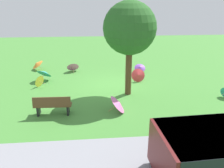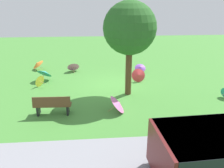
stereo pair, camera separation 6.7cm
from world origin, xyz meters
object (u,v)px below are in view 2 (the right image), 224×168
parasol_yellow_1 (39,81)px  parasol_purple_0 (140,67)px  parasol_teal_1 (45,73)px  park_bench (52,105)px  parasol_pink_0 (73,66)px  parasol_orange_0 (37,64)px  parasol_pink_1 (118,104)px  shade_tree (130,29)px  parasol_red_0 (139,75)px

parasol_yellow_1 → parasol_purple_0: size_ratio=0.89×
parasol_yellow_1 → parasol_teal_1: 1.07m
park_bench → parasol_pink_0: park_bench is taller
park_bench → parasol_orange_0: park_bench is taller
parasol_yellow_1 → parasol_pink_1: size_ratio=0.72×
shade_tree → parasol_teal_1: shade_tree is taller
parasol_pink_0 → parasol_pink_1: (-2.51, 6.44, 0.03)m
shade_tree → parasol_teal_1: bearing=-27.8°
parasol_orange_0 → parasol_yellow_1: 3.59m
parasol_purple_0 → park_bench: bearing=48.1°
parasol_teal_1 → parasol_pink_1: (-4.11, 4.61, -0.11)m
parasol_pink_0 → parasol_teal_1: size_ratio=0.77×
parasol_teal_1 → parasol_purple_0: size_ratio=1.52×
park_bench → parasol_pink_1: 2.89m
parasol_orange_0 → parasol_teal_1: size_ratio=0.92×
parasol_pink_0 → parasol_pink_1: bearing=111.3°
park_bench → parasol_pink_1: park_bench is taller
parasol_red_0 → parasol_purple_0: 1.70m
shade_tree → parasol_purple_0: size_ratio=5.94×
parasol_pink_0 → parasol_purple_0: 4.72m
parasol_purple_0 → parasol_pink_0: bearing=-11.0°
parasol_orange_0 → parasol_red_0: size_ratio=1.34×
parasol_pink_0 → parasol_red_0: bearing=148.8°
parasol_red_0 → parasol_purple_0: bearing=-105.3°
parasol_pink_0 → parasol_purple_0: (-4.63, 0.90, 0.05)m
parasol_yellow_1 → parasol_pink_1: (-4.24, 3.56, 0.07)m
parasol_pink_0 → parasol_teal_1: 2.43m
park_bench → parasol_teal_1: size_ratio=1.32×
park_bench → parasol_red_0: bearing=-139.2°
parasol_yellow_1 → parasol_teal_1: bearing=-97.5°
park_bench → shade_tree: 5.13m
parasol_yellow_1 → parasol_pink_1: 5.54m
shade_tree → parasol_red_0: (-0.93, -1.85, -3.02)m
parasol_pink_0 → parasol_red_0: parasol_red_0 is taller
park_bench → parasol_orange_0: size_ratio=1.45×
park_bench → parasol_purple_0: bearing=-131.9°
park_bench → parasol_teal_1: park_bench is taller
parasol_yellow_1 → parasol_pink_1: bearing=140.0°
park_bench → parasol_pink_0: bearing=-93.3°
parasol_red_0 → parasol_purple_0: parasol_red_0 is taller
parasol_yellow_1 → parasol_purple_0: 6.67m
parasol_orange_0 → parasol_purple_0: bearing=168.3°
parasol_pink_0 → shade_tree: bearing=126.6°
parasol_yellow_1 → parasol_pink_1: parasol_pink_1 is taller
shade_tree → parasol_yellow_1: shade_tree is taller
parasol_orange_0 → parasol_teal_1: bearing=112.5°
parasol_orange_0 → parasol_purple_0: (-7.23, 1.50, -0.02)m
park_bench → parasol_pink_1: size_ratio=1.61×
parasol_orange_0 → parasol_red_0: parasol_red_0 is taller
park_bench → shade_tree: size_ratio=0.34×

